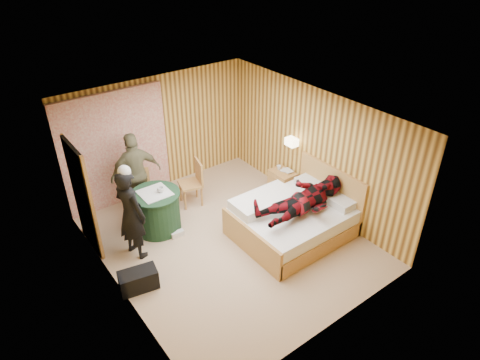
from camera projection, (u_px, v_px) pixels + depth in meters
floor at (228, 240)px, 7.98m from camera, size 4.20×5.00×0.01m
ceiling at (226, 116)px, 6.68m from camera, size 4.20×5.00×0.01m
wall_back at (159, 134)px, 9.04m from camera, size 4.20×0.02×2.50m
wall_left at (110, 229)px, 6.26m from camera, size 0.02×5.00×2.50m
wall_right at (314, 150)px, 8.41m from camera, size 0.02×5.00×2.50m
curtain at (116, 150)px, 8.51m from camera, size 2.20×0.08×2.40m
doorway at (83, 198)px, 7.35m from camera, size 0.06×0.90×2.05m
wall_lamp at (292, 142)px, 8.60m from camera, size 0.26×0.24×0.16m
bed at (293, 219)px, 8.02m from camera, size 2.07×1.64×1.12m
nightstand at (282, 182)px, 9.22m from camera, size 0.41×0.56×0.54m
round_table at (157, 211)px, 8.08m from camera, size 0.93×0.93×0.82m
chair_far at (141, 188)px, 8.52m from camera, size 0.53×0.53×0.93m
chair_near at (194, 179)px, 8.77m from camera, size 0.54×0.54×0.98m
duffel_bag at (138, 280)px, 6.86m from camera, size 0.66×0.44×0.34m
sneaker_left at (157, 221)px, 8.39m from camera, size 0.31×0.22×0.13m
sneaker_right at (177, 234)px, 8.06m from camera, size 0.25×0.12×0.11m
woman_standing at (131, 214)px, 7.24m from camera, size 0.57×0.71×1.71m
man_at_table at (136, 174)px, 8.38m from camera, size 1.05×0.52×1.72m
man_on_bed at (306, 194)px, 7.53m from camera, size 0.86×0.67×1.77m
book_lower at (284, 172)px, 9.04m from camera, size 0.24×0.27×0.02m
book_upper at (285, 172)px, 9.03m from camera, size 0.18×0.24×0.02m
cup_nightstand at (279, 167)px, 9.15m from camera, size 0.11×0.11×0.09m
cup_table at (161, 190)px, 7.86m from camera, size 0.16×0.16×0.10m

